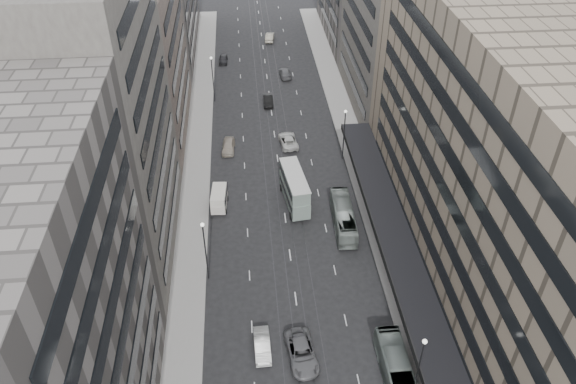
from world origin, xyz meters
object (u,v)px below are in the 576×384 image
object	(u,v)px
bus_near	(398,375)
double_decker	(295,188)
panel_van	(219,198)
sedan_2	(302,353)
bus_far	(343,217)
sedan_1	(262,345)

from	to	relation	value
bus_near	double_decker	world-z (taller)	double_decker
panel_van	sedan_2	size ratio (longest dim) A/B	0.73
bus_far	double_decker	distance (m)	7.78
panel_van	double_decker	bearing A→B (deg)	4.04
panel_van	sedan_2	distance (m)	26.24
sedan_2	panel_van	bearing A→B (deg)	102.43
double_decker	sedan_2	xyz separation A→B (m)	(-1.69, -24.82, -1.71)
double_decker	sedan_2	distance (m)	24.93
bus_near	sedan_1	xyz separation A→B (m)	(-12.53, 5.09, -0.70)
panel_van	sedan_1	bearing A→B (deg)	-74.83
double_decker	bus_far	bearing A→B (deg)	-48.79
bus_near	sedan_2	distance (m)	9.50
sedan_1	sedan_2	bearing A→B (deg)	-20.05
sedan_1	sedan_2	size ratio (longest dim) A/B	0.75
bus_near	double_decker	bearing A→B (deg)	-76.42
bus_near	bus_far	world-z (taller)	bus_near
double_decker	sedan_1	world-z (taller)	double_decker
panel_van	sedan_2	world-z (taller)	panel_van
panel_van	sedan_1	world-z (taller)	panel_van
sedan_2	bus_near	bearing A→B (deg)	-29.77
bus_far	sedan_2	xyz separation A→B (m)	(-7.44, -19.70, -0.58)
sedan_1	sedan_2	distance (m)	4.06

